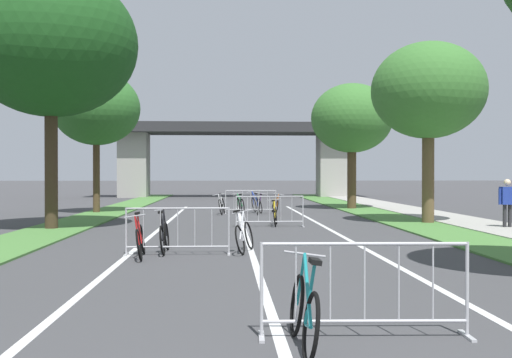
% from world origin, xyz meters
% --- Properties ---
extents(grass_verge_left, '(2.04, 53.42, 0.05)m').
position_xyz_m(grass_verge_left, '(-6.00, 21.85, 0.03)').
color(grass_verge_left, '#477A38').
rests_on(grass_verge_left, ground).
extents(grass_verge_right, '(2.04, 53.42, 0.05)m').
position_xyz_m(grass_verge_right, '(6.00, 21.85, 0.03)').
color(grass_verge_right, '#477A38').
rests_on(grass_verge_right, ground).
extents(sidewalk_path_right, '(2.29, 53.42, 0.08)m').
position_xyz_m(sidewalk_path_right, '(8.17, 21.85, 0.04)').
color(sidewalk_path_right, '#9E9B93').
rests_on(sidewalk_path_right, ground).
extents(lane_stripe_center, '(0.14, 30.90, 0.01)m').
position_xyz_m(lane_stripe_center, '(0.00, 15.45, 0.00)').
color(lane_stripe_center, silver).
rests_on(lane_stripe_center, ground).
extents(lane_stripe_right_lane, '(0.14, 30.90, 0.01)m').
position_xyz_m(lane_stripe_right_lane, '(2.74, 15.45, 0.00)').
color(lane_stripe_right_lane, silver).
rests_on(lane_stripe_right_lane, ground).
extents(lane_stripe_left_lane, '(0.14, 30.90, 0.01)m').
position_xyz_m(lane_stripe_left_lane, '(-2.74, 15.45, 0.00)').
color(lane_stripe_left_lane, silver).
rests_on(lane_stripe_left_lane, ground).
extents(overpass_bridge, '(21.99, 4.35, 5.59)m').
position_xyz_m(overpass_bridge, '(0.00, 44.14, 4.07)').
color(overpass_bridge, '#2D2D30').
rests_on(overpass_bridge, ground).
extents(tree_left_oak_near, '(5.49, 5.49, 8.29)m').
position_xyz_m(tree_left_oak_near, '(-6.17, 17.69, 5.93)').
color(tree_left_oak_near, '#3D2D1E').
rests_on(tree_left_oak_near, ground).
extents(tree_left_pine_far, '(3.95, 3.95, 6.44)m').
position_xyz_m(tree_left_pine_far, '(-6.46, 25.79, 4.75)').
color(tree_left_pine_far, '#4C3823').
rests_on(tree_left_pine_far, ground).
extents(tree_right_pine_near, '(4.06, 4.06, 6.50)m').
position_xyz_m(tree_right_pine_near, '(6.65, 19.37, 4.75)').
color(tree_right_pine_near, brown).
rests_on(tree_right_pine_near, ground).
extents(tree_right_cypress_far, '(4.10, 4.10, 6.34)m').
position_xyz_m(tree_right_cypress_far, '(5.75, 28.21, 4.56)').
color(tree_right_cypress_far, '#4C3823').
rests_on(tree_right_cypress_far, ground).
extents(crowd_barrier_nearest, '(2.34, 0.52, 1.05)m').
position_xyz_m(crowd_barrier_nearest, '(0.94, 4.63, 0.52)').
color(crowd_barrier_nearest, '#ADADB2').
rests_on(crowd_barrier_nearest, ground).
extents(crowd_barrier_second, '(2.32, 0.45, 1.05)m').
position_xyz_m(crowd_barrier_second, '(-1.65, 11.50, 0.52)').
color(crowd_barrier_second, '#ADADB2').
rests_on(crowd_barrier_second, ground).
extents(crowd_barrier_third, '(2.33, 0.51, 1.05)m').
position_xyz_m(crowd_barrier_third, '(0.89, 18.36, 0.52)').
color(crowd_barrier_third, '#ADADB2').
rests_on(crowd_barrier_third, ground).
extents(crowd_barrier_fourth, '(2.34, 0.54, 1.05)m').
position_xyz_m(crowd_barrier_fourth, '(0.52, 25.23, 0.52)').
color(crowd_barrier_fourth, '#ADADB2').
rests_on(crowd_barrier_fourth, ground).
extents(bicycle_silver_0, '(0.57, 1.63, 0.98)m').
position_xyz_m(bicycle_silver_0, '(-0.17, 11.87, 0.38)').
color(bicycle_silver_0, black).
rests_on(bicycle_silver_0, ground).
extents(bicycle_green_1, '(0.60, 1.66, 0.90)m').
position_xyz_m(bicycle_green_1, '(0.07, 25.65, 0.37)').
color(bicycle_green_1, black).
rests_on(bicycle_green_1, ground).
extents(bicycle_yellow_2, '(0.49, 1.70, 0.91)m').
position_xyz_m(bicycle_yellow_2, '(1.11, 18.88, 0.36)').
color(bicycle_yellow_2, black).
rests_on(bicycle_yellow_2, ground).
extents(bicycle_white_3, '(0.60, 1.73, 0.96)m').
position_xyz_m(bicycle_white_3, '(-0.77, 24.74, 0.38)').
color(bicycle_white_3, black).
rests_on(bicycle_white_3, ground).
extents(bicycle_teal_4, '(0.46, 1.67, 0.97)m').
position_xyz_m(bicycle_teal_4, '(0.22, 4.24, 0.38)').
color(bicycle_teal_4, black).
rests_on(bicycle_teal_4, ground).
extents(bicycle_orange_5, '(0.48, 1.66, 0.92)m').
position_xyz_m(bicycle_orange_5, '(1.67, 25.68, 0.35)').
color(bicycle_orange_5, black).
rests_on(bicycle_orange_5, ground).
extents(bicycle_red_6, '(0.43, 1.76, 0.97)m').
position_xyz_m(bicycle_red_6, '(-2.42, 11.11, 0.38)').
color(bicycle_red_6, black).
rests_on(bicycle_red_6, ground).
extents(bicycle_purple_7, '(0.51, 1.67, 0.95)m').
position_xyz_m(bicycle_purple_7, '(0.88, 24.67, 0.36)').
color(bicycle_purple_7, black).
rests_on(bicycle_purple_7, ground).
extents(bicycle_blue_8, '(0.70, 1.70, 1.03)m').
position_xyz_m(bicycle_blue_8, '(0.81, 25.63, 0.39)').
color(bicycle_blue_8, black).
rests_on(bicycle_blue_8, ground).
extents(bicycle_black_9, '(0.42, 1.65, 0.99)m').
position_xyz_m(bicycle_black_9, '(-1.98, 11.86, 0.38)').
color(bicycle_black_9, black).
rests_on(bicycle_black_9, ground).
extents(pedestrian_pushing_bike, '(0.59, 0.29, 1.62)m').
position_xyz_m(pedestrian_pushing_bike, '(8.46, 17.07, 0.99)').
color(pedestrian_pushing_bike, '#262628').
rests_on(pedestrian_pushing_bike, ground).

